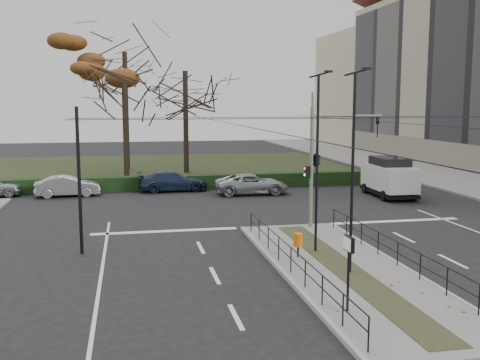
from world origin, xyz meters
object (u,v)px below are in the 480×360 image
at_px(streetlamp_median_near, 353,171).
at_px(parked_car_third, 173,181).
at_px(litter_bin, 298,240).
at_px(parked_car_second, 67,186).
at_px(streetlamp_median_far, 317,161).
at_px(rust_tree, 125,52).
at_px(traffic_light, 318,157).
at_px(bare_tree_center, 185,78).
at_px(white_van, 389,176).
at_px(parked_car_fourth, 252,184).
at_px(bare_tree_near, 124,89).
at_px(info_panel, 349,253).

relative_size(streetlamp_median_near, parked_car_third, 1.50).
relative_size(litter_bin, parked_car_second, 0.22).
xyz_separation_m(streetlamp_median_far, rust_tree, (-7.50, 31.13, 6.84)).
bearing_deg(parked_car_third, streetlamp_median_far, -169.11).
height_order(traffic_light, bare_tree_center, bare_tree_center).
bearing_deg(bare_tree_center, litter_bin, -87.03).
xyz_separation_m(streetlamp_median_near, white_van, (9.15, 15.72, -2.45)).
relative_size(traffic_light, parked_car_second, 1.40).
bearing_deg(white_van, streetlamp_median_near, -120.19).
distance_m(litter_bin, white_van, 16.97).
height_order(litter_bin, parked_car_fourth, parked_car_fourth).
distance_m(traffic_light, streetlamp_median_far, 4.80).
xyz_separation_m(parked_car_fourth, bare_tree_center, (-3.20, 12.19, 7.55)).
distance_m(streetlamp_median_near, parked_car_second, 23.30).
bearing_deg(streetlamp_median_near, white_van, 59.81).
distance_m(parked_car_fourth, bare_tree_near, 14.43).
bearing_deg(streetlamp_median_near, parked_car_third, 102.66).
height_order(litter_bin, bare_tree_near, bare_tree_near).
bearing_deg(parked_car_second, rust_tree, -20.89).
bearing_deg(streetlamp_median_far, parked_car_fourth, 87.18).
relative_size(traffic_light, parked_car_third, 1.21).
height_order(parked_car_second, parked_car_third, parked_car_third).
bearing_deg(streetlamp_median_far, bare_tree_near, 106.67).
xyz_separation_m(litter_bin, info_panel, (-0.31, -5.84, 1.08)).
bearing_deg(info_panel, white_van, 60.96).
bearing_deg(parked_car_third, traffic_light, -158.71).
bearing_deg(info_panel, parked_car_third, 97.33).
distance_m(streetlamp_median_far, bare_tree_near, 26.61).
relative_size(streetlamp_median_near, bare_tree_center, 0.62).
distance_m(parked_car_second, bare_tree_center, 15.90).
bearing_deg(parked_car_fourth, litter_bin, 175.34).
height_order(traffic_light, info_panel, traffic_light).
xyz_separation_m(parked_car_fourth, rust_tree, (-8.27, 15.64, 9.98)).
bearing_deg(bare_tree_center, white_van, -51.57).
relative_size(parked_car_third, parked_car_fourth, 0.97).
relative_size(traffic_light, info_panel, 2.62).
xyz_separation_m(streetlamp_median_far, parked_car_fourth, (0.76, 15.49, -3.14)).
bearing_deg(traffic_light, streetlamp_median_near, -100.13).
height_order(parked_car_second, bare_tree_near, bare_tree_near).
bearing_deg(streetlamp_median_near, streetlamp_median_far, 95.23).
relative_size(parked_car_fourth, white_van, 0.97).
bearing_deg(rust_tree, parked_car_second, -105.39).
xyz_separation_m(parked_car_second, white_van, (20.82, -4.20, 0.66)).
bearing_deg(streetlamp_median_near, parked_car_second, 120.39).
relative_size(parked_car_third, bare_tree_near, 0.47).
bearing_deg(traffic_light, bare_tree_near, 113.85).
bearing_deg(litter_bin, traffic_light, 63.62).
height_order(streetlamp_median_far, rust_tree, rust_tree).
height_order(parked_car_second, parked_car_fourth, parked_car_fourth).
height_order(traffic_light, bare_tree_near, bare_tree_near).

